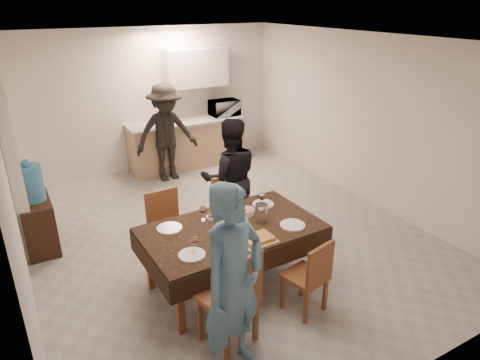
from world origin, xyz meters
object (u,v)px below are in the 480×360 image
(wine_bottle, at_px, (225,213))
(savoury_tart, at_px, (258,239))
(console, at_px, (39,224))
(water_pitcher, at_px, (261,213))
(person_near, at_px, (234,283))
(water_jug, at_px, (30,183))
(person_far, at_px, (230,178))
(person_kitchen, at_px, (166,133))
(microwave, at_px, (225,108))
(dining_table, at_px, (232,230))

(wine_bottle, bearing_deg, savoury_tart, -70.77)
(console, height_order, water_pitcher, water_pitcher)
(person_near, bearing_deg, water_pitcher, 28.23)
(water_jug, relative_size, savoury_tart, 1.29)
(console, height_order, person_near, person_near)
(console, xyz_separation_m, water_pitcher, (2.15, -1.97, 0.50))
(console, relative_size, person_near, 0.42)
(console, relative_size, savoury_tart, 2.07)
(water_jug, height_order, person_far, person_far)
(console, bearing_deg, person_kitchen, 31.22)
(water_pitcher, relative_size, person_kitchen, 0.12)
(microwave, relative_size, person_far, 0.34)
(water_jug, bearing_deg, wine_bottle, -46.92)
(water_jug, bearing_deg, person_far, -20.38)
(water_jug, bearing_deg, water_pitcher, -42.52)
(console, height_order, microwave, microwave)
(dining_table, relative_size, person_far, 1.18)
(water_jug, xyz_separation_m, person_kitchen, (2.31, 1.40, -0.06))
(microwave, distance_m, person_near, 5.41)
(water_pitcher, bearing_deg, water_jug, 137.48)
(person_kitchen, bearing_deg, console, -148.78)
(dining_table, bearing_deg, water_jug, 131.50)
(wine_bottle, distance_m, savoury_tart, 0.48)
(console, distance_m, wine_bottle, 2.63)
(person_far, bearing_deg, person_near, 80.30)
(microwave, bearing_deg, wine_bottle, 62.39)
(person_far, bearing_deg, water_pitcher, 97.64)
(wine_bottle, xyz_separation_m, person_far, (0.60, 1.00, -0.09))
(console, bearing_deg, microwave, 26.56)
(wine_bottle, relative_size, savoury_tart, 0.92)
(person_kitchen, bearing_deg, water_pitcher, -92.66)
(wine_bottle, xyz_separation_m, microwave, (1.95, 3.72, 0.15))
(person_near, relative_size, person_far, 1.08)
(person_near, bearing_deg, console, 93.05)
(water_jug, distance_m, savoury_tart, 2.99)
(console, distance_m, person_far, 2.55)
(dining_table, bearing_deg, person_near, -119.28)
(wine_bottle, height_order, water_pitcher, wine_bottle)
(water_pitcher, relative_size, person_near, 0.12)
(water_pitcher, height_order, person_far, person_far)
(dining_table, relative_size, water_pitcher, 9.19)
(console, bearing_deg, water_pitcher, -42.52)
(console, xyz_separation_m, person_near, (1.25, -2.97, 0.54))
(dining_table, height_order, person_near, person_near)
(person_far, height_order, person_kitchen, person_kitchen)
(microwave, bearing_deg, person_kitchen, 17.93)
(water_jug, relative_size, microwave, 0.84)
(dining_table, bearing_deg, wine_bottle, 133.37)
(microwave, bearing_deg, person_near, 63.10)
(wine_bottle, distance_m, water_pitcher, 0.42)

